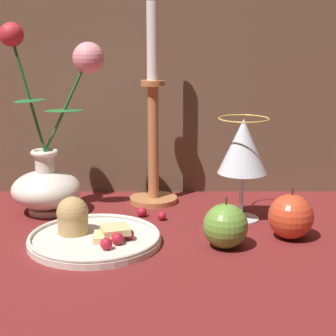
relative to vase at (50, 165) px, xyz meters
The scene contains 9 objects.
ground_plane 0.20m from the vase, 30.30° to the right, with size 2.40×2.40×0.00m, color maroon.
vase is the anchor object (origin of this frame).
plate_with_pastries 0.19m from the vase, 58.61° to the right, with size 0.21×0.21×0.07m.
wine_glass 0.35m from the vase, ahead, with size 0.09×0.09×0.18m.
candlestick 0.20m from the vase, 19.19° to the left, with size 0.09×0.09×0.39m.
apple_beside_vase 0.35m from the vase, 29.48° to the right, with size 0.07×0.07×0.08m.
apple_near_glass 0.44m from the vase, 17.69° to the right, with size 0.07×0.07×0.09m.
berry_near_plate 0.19m from the vase, ahead, with size 0.02×0.02×0.02m, color #AD192D.
berry_front_center 0.22m from the vase, 12.03° to the right, with size 0.02×0.02×0.02m, color #AD192D.
Camera 1 is at (0.06, -0.90, 0.33)m, focal length 60.00 mm.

